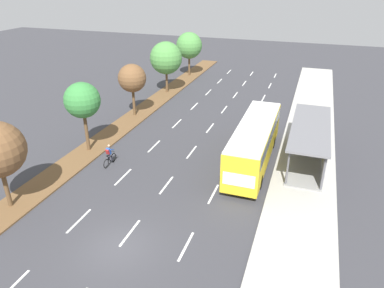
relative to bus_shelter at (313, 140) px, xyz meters
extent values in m
plane|color=#38383D|center=(-9.53, -14.04, -1.87)|extent=(140.00, 140.00, 0.00)
cube|color=brown|center=(-17.83, 5.96, -1.81)|extent=(2.60, 52.00, 0.12)
cube|color=#ADAAA3|center=(-0.28, 5.96, -1.79)|extent=(4.50, 52.00, 0.15)
cube|color=white|center=(-13.03, -18.31, -1.86)|extent=(0.14, 2.47, 0.01)
cube|color=white|center=(-13.03, -12.76, -1.86)|extent=(0.14, 2.47, 0.01)
cube|color=white|center=(-13.03, -7.22, -1.86)|extent=(0.14, 2.47, 0.01)
cube|color=white|center=(-13.03, -1.67, -1.86)|extent=(0.14, 2.47, 0.01)
cube|color=white|center=(-13.03, 3.87, -1.86)|extent=(0.14, 2.47, 0.01)
cube|color=white|center=(-13.03, 9.41, -1.86)|extent=(0.14, 2.47, 0.01)
cube|color=white|center=(-13.03, 14.96, -1.86)|extent=(0.14, 2.47, 0.01)
cube|color=white|center=(-13.03, 20.50, -1.86)|extent=(0.14, 2.47, 0.01)
cube|color=white|center=(-13.03, 26.05, -1.86)|extent=(0.14, 2.47, 0.01)
cube|color=white|center=(-9.53, -12.76, -1.86)|extent=(0.14, 2.47, 0.01)
cube|color=white|center=(-9.53, -7.22, -1.86)|extent=(0.14, 2.47, 0.01)
cube|color=white|center=(-9.53, -1.67, -1.86)|extent=(0.14, 2.47, 0.01)
cube|color=white|center=(-9.53, 3.87, -1.86)|extent=(0.14, 2.47, 0.01)
cube|color=white|center=(-9.53, 9.41, -1.86)|extent=(0.14, 2.47, 0.01)
cube|color=white|center=(-9.53, 14.96, -1.86)|extent=(0.14, 2.47, 0.01)
cube|color=white|center=(-9.53, 20.50, -1.86)|extent=(0.14, 2.47, 0.01)
cube|color=white|center=(-9.53, 26.05, -1.86)|extent=(0.14, 2.47, 0.01)
cube|color=white|center=(-6.03, -12.76, -1.86)|extent=(0.14, 2.47, 0.01)
cube|color=white|center=(-6.03, -7.22, -1.86)|extent=(0.14, 2.47, 0.01)
cube|color=white|center=(-6.03, -1.67, -1.86)|extent=(0.14, 2.47, 0.01)
cube|color=white|center=(-6.03, 3.87, -1.86)|extent=(0.14, 2.47, 0.01)
cube|color=white|center=(-6.03, 9.41, -1.86)|extent=(0.14, 2.47, 0.01)
cube|color=white|center=(-6.03, 14.96, -1.86)|extent=(0.14, 2.47, 0.01)
cube|color=white|center=(-6.03, 20.50, -1.86)|extent=(0.14, 2.47, 0.01)
cube|color=white|center=(-6.03, 26.05, -1.86)|extent=(0.14, 2.47, 0.01)
cube|color=gray|center=(-0.28, 0.00, -1.67)|extent=(2.60, 9.75, 0.10)
cylinder|color=#56565B|center=(-1.46, -4.62, -0.32)|extent=(0.16, 0.16, 2.60)
cylinder|color=#56565B|center=(-1.46, 4.62, -0.32)|extent=(0.16, 0.16, 2.60)
cylinder|color=#56565B|center=(0.90, -4.62, -0.32)|extent=(0.16, 0.16, 2.60)
cylinder|color=#56565B|center=(0.90, 4.62, -0.32)|extent=(0.16, 0.16, 2.60)
cube|color=gray|center=(0.96, 0.00, -0.32)|extent=(0.10, 9.26, 2.34)
cube|color=slate|center=(-0.28, 0.00, 1.06)|extent=(2.90, 10.15, 0.16)
cube|color=yellow|center=(-4.28, -1.95, -0.02)|extent=(2.50, 11.20, 2.80)
cube|color=#2D3D4C|center=(-4.28, -1.95, 0.83)|extent=(2.54, 10.30, 0.90)
cube|color=silver|center=(-4.28, -1.95, 1.44)|extent=(2.45, 10.98, 0.12)
cube|color=#2D3D4C|center=(-4.28, 3.67, 0.33)|extent=(2.25, 0.06, 1.54)
cube|color=white|center=(-4.28, -7.57, -0.22)|extent=(2.12, 0.04, 0.90)
cylinder|color=black|center=(-5.38, 1.53, -1.37)|extent=(0.30, 1.00, 1.00)
cylinder|color=black|center=(-3.18, 1.53, -1.37)|extent=(0.30, 1.00, 1.00)
cylinder|color=black|center=(-5.38, -5.42, -1.37)|extent=(0.30, 1.00, 1.00)
cylinder|color=black|center=(-3.18, -5.42, -1.37)|extent=(0.30, 1.00, 1.00)
torus|color=black|center=(-14.93, -5.29, -1.51)|extent=(0.06, 0.72, 0.72)
torus|color=black|center=(-14.93, -6.39, -1.51)|extent=(0.06, 0.72, 0.72)
cylinder|color=black|center=(-14.93, -5.84, -1.23)|extent=(0.05, 0.93, 0.05)
cylinder|color=black|center=(-14.93, -5.94, -1.41)|extent=(0.05, 0.57, 0.42)
cylinder|color=black|center=(-14.93, -6.04, -1.21)|extent=(0.04, 0.04, 0.40)
cube|color=black|center=(-14.93, -6.04, -1.01)|extent=(0.12, 0.24, 0.06)
cylinder|color=black|center=(-14.93, -5.34, -0.96)|extent=(0.46, 0.04, 0.04)
cube|color=#234CA8|center=(-14.93, -5.86, -0.68)|extent=(0.30, 0.36, 0.59)
cube|color=#A82323|center=(-14.93, -6.02, -0.66)|extent=(0.26, 0.26, 0.42)
sphere|color=tan|center=(-14.93, -5.74, -0.26)|extent=(0.20, 0.20, 0.20)
cylinder|color=#23232D|center=(-15.05, -5.89, -1.08)|extent=(0.12, 0.42, 0.25)
cylinder|color=#23232D|center=(-15.05, -5.72, -1.34)|extent=(0.10, 0.17, 0.41)
cylinder|color=#23232D|center=(-14.81, -5.89, -1.08)|extent=(0.12, 0.42, 0.25)
cylinder|color=#23232D|center=(-14.81, -5.72, -1.34)|extent=(0.10, 0.17, 0.41)
cylinder|color=#234CA8|center=(-15.10, -5.64, -0.63)|extent=(0.09, 0.47, 0.28)
cylinder|color=#234CA8|center=(-14.76, -5.64, -0.63)|extent=(0.09, 0.47, 0.28)
cylinder|color=brown|center=(-18.06, -12.95, -0.38)|extent=(0.28, 0.28, 2.74)
cylinder|color=brown|center=(-17.92, -4.27, -0.09)|extent=(0.28, 0.28, 3.31)
sphere|color=#38843D|center=(-17.92, -4.27, 2.65)|extent=(2.91, 2.91, 2.91)
cylinder|color=brown|center=(-18.03, 4.42, -0.30)|extent=(0.28, 0.28, 2.90)
sphere|color=brown|center=(-18.03, 4.42, 2.23)|extent=(2.86, 2.86, 2.86)
cylinder|color=brown|center=(-17.93, 13.10, -0.35)|extent=(0.28, 0.28, 2.79)
sphere|color=#4C8E42|center=(-17.93, 13.10, 2.51)|extent=(3.92, 3.92, 3.92)
cylinder|color=brown|center=(-18.01, 21.79, -0.30)|extent=(0.28, 0.28, 2.89)
sphere|color=#4C8E42|center=(-18.01, 21.79, 2.53)|extent=(3.68, 3.68, 3.68)
camera|label=1|loc=(-0.64, -27.39, 11.90)|focal=33.63mm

